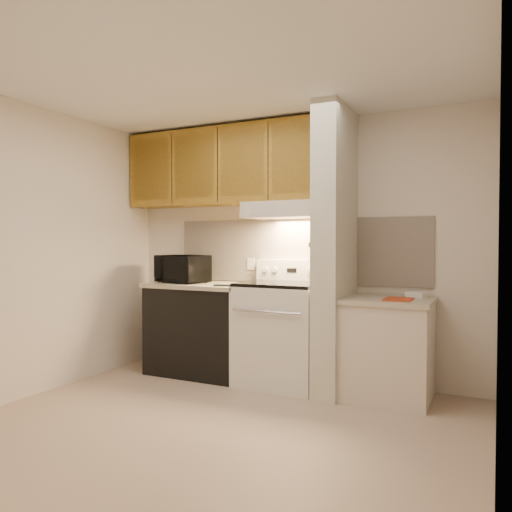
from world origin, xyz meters
The scene contains 50 objects.
floor centered at (0.00, 0.00, 0.00)m, with size 3.60×3.60×0.00m, color tan.
ceiling centered at (0.00, 0.00, 2.50)m, with size 3.60×3.60×0.00m, color white.
wall_back centered at (0.00, 1.50, 1.25)m, with size 3.60×0.02×2.50m, color beige.
wall_left centered at (-1.80, 0.00, 1.25)m, with size 0.02×3.00×2.50m, color beige.
wall_right centered at (1.80, 0.00, 1.25)m, with size 0.02×3.00×2.50m, color beige.
backsplash centered at (0.00, 1.49, 1.24)m, with size 2.60×0.02×0.63m, color #F3E0CD.
range_body centered at (0.00, 1.16, 0.46)m, with size 0.76×0.65×0.92m, color silver.
oven_window centered at (0.00, 0.84, 0.50)m, with size 0.50×0.01×0.30m, color black.
oven_handle centered at (0.00, 0.80, 0.72)m, with size 0.02×0.02×0.65m, color silver.
cooktop centered at (0.00, 1.16, 0.94)m, with size 0.74×0.64×0.03m, color black.
range_backguard centered at (0.00, 1.44, 1.05)m, with size 0.76×0.08×0.20m, color silver.
range_display centered at (0.00, 1.40, 1.05)m, with size 0.10×0.01×0.04m, color black.
range_knob_left_outer centered at (-0.28, 1.40, 1.05)m, with size 0.05×0.05×0.02m, color silver.
range_knob_left_inner centered at (-0.18, 1.40, 1.05)m, with size 0.05×0.05×0.02m, color silver.
range_knob_right_inner centered at (0.18, 1.40, 1.05)m, with size 0.05×0.05×0.02m, color silver.
range_knob_right_outer centered at (0.28, 1.40, 1.05)m, with size 0.05×0.05×0.02m, color silver.
dishwasher_front centered at (-0.88, 1.17, 0.43)m, with size 1.00×0.63×0.87m, color black.
left_countertop centered at (-0.88, 1.17, 0.89)m, with size 1.04×0.67×0.04m, color #B3A98E.
spoon_rest centered at (-0.48, 0.97, 0.92)m, with size 0.24×0.08×0.02m, color black.
teal_jar centered at (-1.09, 1.39, 0.96)m, with size 0.10×0.10×0.11m, color #216261.
outlet centered at (-0.48, 1.48, 1.10)m, with size 0.08×0.01×0.12m, color beige.
microwave centered at (-1.10, 1.15, 1.05)m, with size 0.50×0.34×0.28m, color black.
partition_pillar centered at (0.51, 1.15, 1.25)m, with size 0.22×0.70×2.50m, color beige.
pillar_trim centered at (0.39, 1.15, 1.30)m, with size 0.01×0.70×0.04m, color olive.
knife_strip centered at (0.39, 1.10, 1.32)m, with size 0.02×0.42×0.04m, color black.
knife_blade_a centered at (0.38, 0.93, 1.22)m, with size 0.01×0.04×0.16m, color silver.
knife_handle_a centered at (0.38, 0.94, 1.37)m, with size 0.02×0.02×0.10m, color black.
knife_blade_b centered at (0.38, 1.03, 1.21)m, with size 0.01×0.04×0.18m, color silver.
knife_handle_b centered at (0.38, 1.03, 1.37)m, with size 0.02×0.02×0.10m, color black.
knife_blade_c centered at (0.38, 1.10, 1.20)m, with size 0.01×0.04×0.20m, color silver.
knife_handle_c centered at (0.38, 1.10, 1.37)m, with size 0.02×0.02×0.10m, color black.
knife_blade_d centered at (0.38, 1.19, 1.22)m, with size 0.01×0.04×0.16m, color silver.
knife_handle_d centered at (0.38, 1.19, 1.37)m, with size 0.02×0.02×0.10m, color black.
knife_blade_e centered at (0.38, 1.27, 1.21)m, with size 0.01×0.04×0.18m, color silver.
knife_handle_e centered at (0.38, 1.26, 1.37)m, with size 0.02×0.02×0.10m, color black.
oven_mitt centered at (0.38, 1.32, 1.14)m, with size 0.03×0.11×0.27m, color gray.
right_cab_base centered at (0.97, 1.15, 0.40)m, with size 0.70×0.60×0.81m, color beige.
right_countertop centered at (0.97, 1.15, 0.83)m, with size 0.74×0.64×0.04m, color #B3A98E.
red_folder centered at (1.07, 1.07, 0.85)m, with size 0.22×0.30×0.01m, color #AF3718.
white_box centered at (1.18, 1.33, 0.87)m, with size 0.16×0.11×0.04m, color white.
range_hood centered at (0.00, 1.28, 1.62)m, with size 0.78×0.44×0.15m, color beige.
hood_lip centered at (0.00, 1.07, 1.58)m, with size 0.78×0.04×0.06m, color beige.
upper_cabinets centered at (-0.69, 1.32, 2.08)m, with size 2.18×0.33×0.77m, color olive.
cab_door_a centered at (-1.51, 1.17, 2.08)m, with size 0.46×0.01×0.63m, color olive.
cab_gap_a centered at (-1.23, 1.16, 2.08)m, with size 0.01×0.01×0.73m, color black.
cab_door_b centered at (-0.96, 1.17, 2.08)m, with size 0.46×0.01×0.63m, color olive.
cab_gap_b centered at (-0.69, 1.16, 2.08)m, with size 0.01×0.01×0.73m, color black.
cab_door_c centered at (-0.42, 1.17, 2.08)m, with size 0.46×0.01×0.63m, color olive.
cab_gap_c centered at (-0.14, 1.16, 2.08)m, with size 0.01×0.01×0.73m, color black.
cab_door_d centered at (0.13, 1.17, 2.08)m, with size 0.46×0.01×0.63m, color olive.
Camera 1 is at (1.80, -3.09, 1.32)m, focal length 35.00 mm.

